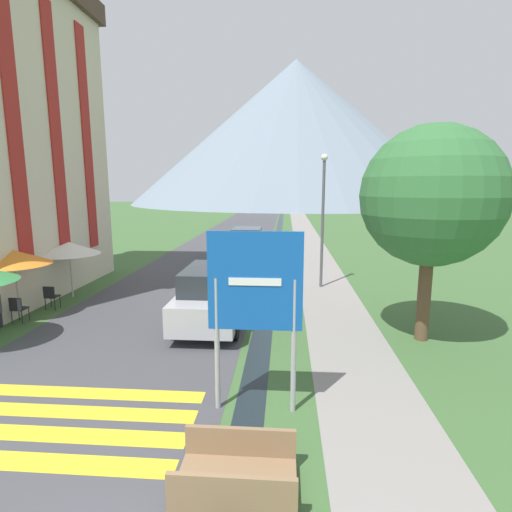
{
  "coord_description": "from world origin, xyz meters",
  "views": [
    {
      "loc": [
        1.85,
        -2.95,
        4.29
      ],
      "look_at": [
        0.88,
        10.0,
        1.98
      ],
      "focal_mm": 28.0,
      "sensor_mm": 36.0,
      "label": 1
    }
  ],
  "objects_px": {
    "road_sign": "(255,297)",
    "tree_by_path": "(432,197)",
    "footbridge": "(236,477)",
    "cafe_chair_middle": "(18,307)",
    "cafe_chair_far_left": "(51,295)",
    "cafe_umbrella_rear_white": "(69,248)",
    "streetlamp": "(323,210)",
    "parked_car_near": "(213,295)",
    "cafe_umbrella_middle_orange": "(14,257)",
    "parked_car_far": "(247,243)"
  },
  "relations": [
    {
      "from": "road_sign",
      "to": "tree_by_path",
      "type": "xyz_separation_m",
      "value": [
        4.4,
        3.93,
        1.74
      ]
    },
    {
      "from": "footbridge",
      "to": "cafe_chair_middle",
      "type": "xyz_separation_m",
      "value": [
        -7.69,
        6.45,
        0.29
      ]
    },
    {
      "from": "road_sign",
      "to": "cafe_chair_far_left",
      "type": "height_order",
      "value": "road_sign"
    },
    {
      "from": "road_sign",
      "to": "cafe_umbrella_rear_white",
      "type": "distance_m",
      "value": 10.64
    },
    {
      "from": "cafe_chair_middle",
      "to": "footbridge",
      "type": "bearing_deg",
      "value": -26.12
    },
    {
      "from": "streetlamp",
      "to": "tree_by_path",
      "type": "bearing_deg",
      "value": -68.0
    },
    {
      "from": "parked_car_near",
      "to": "road_sign",
      "type": "bearing_deg",
      "value": -70.59
    },
    {
      "from": "footbridge",
      "to": "cafe_umbrella_middle_orange",
      "type": "height_order",
      "value": "cafe_umbrella_middle_orange"
    },
    {
      "from": "cafe_umbrella_middle_orange",
      "to": "tree_by_path",
      "type": "distance_m",
      "value": 12.73
    },
    {
      "from": "footbridge",
      "to": "parked_car_far",
      "type": "distance_m",
      "value": 18.36
    },
    {
      "from": "parked_car_far",
      "to": "cafe_umbrella_middle_orange",
      "type": "distance_m",
      "value": 13.03
    },
    {
      "from": "footbridge",
      "to": "parked_car_far",
      "type": "bearing_deg",
      "value": 95.05
    },
    {
      "from": "cafe_chair_middle",
      "to": "cafe_umbrella_rear_white",
      "type": "distance_m",
      "value": 3.33
    },
    {
      "from": "cafe_chair_far_left",
      "to": "tree_by_path",
      "type": "distance_m",
      "value": 12.59
    },
    {
      "from": "cafe_chair_far_left",
      "to": "cafe_chair_middle",
      "type": "bearing_deg",
      "value": -90.44
    },
    {
      "from": "tree_by_path",
      "to": "cafe_chair_far_left",
      "type": "bearing_deg",
      "value": 171.35
    },
    {
      "from": "cafe_umbrella_middle_orange",
      "to": "cafe_umbrella_rear_white",
      "type": "distance_m",
      "value": 2.51
    },
    {
      "from": "footbridge",
      "to": "tree_by_path",
      "type": "distance_m",
      "value": 8.42
    },
    {
      "from": "footbridge",
      "to": "cafe_umbrella_middle_orange",
      "type": "relative_size",
      "value": 0.75
    },
    {
      "from": "road_sign",
      "to": "cafe_chair_middle",
      "type": "relative_size",
      "value": 4.09
    },
    {
      "from": "parked_car_far",
      "to": "cafe_umbrella_rear_white",
      "type": "distance_m",
      "value": 10.69
    },
    {
      "from": "road_sign",
      "to": "streetlamp",
      "type": "bearing_deg",
      "value": 77.9
    },
    {
      "from": "footbridge",
      "to": "cafe_chair_far_left",
      "type": "distance_m",
      "value": 10.85
    },
    {
      "from": "cafe_umbrella_rear_white",
      "to": "cafe_umbrella_middle_orange",
      "type": "bearing_deg",
      "value": -100.68
    },
    {
      "from": "parked_car_far",
      "to": "tree_by_path",
      "type": "xyz_separation_m",
      "value": [
        6.12,
        -12.24,
        3.08
      ]
    },
    {
      "from": "parked_car_far",
      "to": "cafe_chair_middle",
      "type": "height_order",
      "value": "parked_car_far"
    },
    {
      "from": "parked_car_far",
      "to": "tree_by_path",
      "type": "relative_size",
      "value": 0.68
    },
    {
      "from": "cafe_chair_far_left",
      "to": "cafe_umbrella_middle_orange",
      "type": "relative_size",
      "value": 0.38
    },
    {
      "from": "cafe_chair_far_left",
      "to": "cafe_umbrella_middle_orange",
      "type": "xyz_separation_m",
      "value": [
        -0.57,
        -0.87,
        1.49
      ]
    },
    {
      "from": "parked_car_near",
      "to": "cafe_umbrella_rear_white",
      "type": "xyz_separation_m",
      "value": [
        -5.97,
        2.53,
        1.01
      ]
    },
    {
      "from": "footbridge",
      "to": "streetlamp",
      "type": "xyz_separation_m",
      "value": [
        2.18,
        11.79,
        3.03
      ]
    },
    {
      "from": "parked_car_far",
      "to": "cafe_chair_middle",
      "type": "bearing_deg",
      "value": -117.18
    },
    {
      "from": "cafe_umbrella_middle_orange",
      "to": "cafe_umbrella_rear_white",
      "type": "xyz_separation_m",
      "value": [
        0.47,
        2.47,
        -0.08
      ]
    },
    {
      "from": "cafe_umbrella_rear_white",
      "to": "parked_car_near",
      "type": "bearing_deg",
      "value": -22.91
    },
    {
      "from": "cafe_chair_far_left",
      "to": "cafe_umbrella_rear_white",
      "type": "bearing_deg",
      "value": 102.43
    },
    {
      "from": "footbridge",
      "to": "streetlamp",
      "type": "bearing_deg",
      "value": 79.54
    },
    {
      "from": "parked_car_far",
      "to": "streetlamp",
      "type": "distance_m",
      "value": 7.87
    },
    {
      "from": "tree_by_path",
      "to": "road_sign",
      "type": "bearing_deg",
      "value": -138.2
    },
    {
      "from": "parked_car_near",
      "to": "cafe_umbrella_middle_orange",
      "type": "height_order",
      "value": "cafe_umbrella_middle_orange"
    },
    {
      "from": "road_sign",
      "to": "cafe_umbrella_middle_orange",
      "type": "xyz_separation_m",
      "value": [
        -8.14,
        4.89,
        -0.25
      ]
    },
    {
      "from": "parked_car_near",
      "to": "tree_by_path",
      "type": "bearing_deg",
      "value": -8.36
    },
    {
      "from": "streetlamp",
      "to": "tree_by_path",
      "type": "distance_m",
      "value": 6.25
    },
    {
      "from": "road_sign",
      "to": "streetlamp",
      "type": "distance_m",
      "value": 9.96
    },
    {
      "from": "parked_car_far",
      "to": "cafe_umbrella_rear_white",
      "type": "xyz_separation_m",
      "value": [
        -5.96,
        -8.82,
        1.01
      ]
    },
    {
      "from": "road_sign",
      "to": "tree_by_path",
      "type": "bearing_deg",
      "value": 41.8
    },
    {
      "from": "footbridge",
      "to": "cafe_chair_middle",
      "type": "relative_size",
      "value": 2.0
    },
    {
      "from": "cafe_umbrella_middle_orange",
      "to": "tree_by_path",
      "type": "bearing_deg",
      "value": -4.35
    },
    {
      "from": "footbridge",
      "to": "tree_by_path",
      "type": "bearing_deg",
      "value": 53.31
    },
    {
      "from": "cafe_chair_far_left",
      "to": "tree_by_path",
      "type": "relative_size",
      "value": 0.14
    },
    {
      "from": "streetlamp",
      "to": "cafe_umbrella_middle_orange",
      "type": "bearing_deg",
      "value": -154.84
    }
  ]
}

